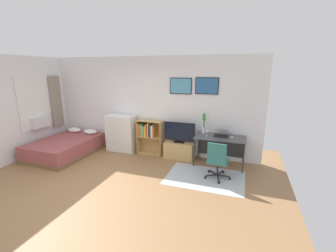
{
  "coord_description": "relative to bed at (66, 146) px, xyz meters",
  "views": [
    {
      "loc": [
        2.56,
        -3.36,
        2.36
      ],
      "look_at": [
        0.87,
        1.5,
        1.05
      ],
      "focal_mm": 24.07,
      "sensor_mm": 36.0,
      "label": 1
    }
  ],
  "objects": [
    {
      "name": "ground_plane",
      "position": [
        2.15,
        -1.39,
        -0.23
      ],
      "size": [
        7.2,
        7.2,
        0.0
      ],
      "primitive_type": "plane",
      "color": "#936B44"
    },
    {
      "name": "wall_back_with_posters",
      "position": [
        2.17,
        1.04,
        1.13
      ],
      "size": [
        6.12,
        0.09,
        2.7
      ],
      "color": "white",
      "rests_on": "ground_plane"
    },
    {
      "name": "area_rug",
      "position": [
        3.99,
        -0.16,
        -0.22
      ],
      "size": [
        1.7,
        1.2,
        0.01
      ],
      "primitive_type": "cube",
      "color": "#B2B7BC",
      "rests_on": "ground_plane"
    },
    {
      "name": "bed",
      "position": [
        0.0,
        0.0,
        0.0
      ],
      "size": [
        1.39,
        1.97,
        0.57
      ],
      "rotation": [
        0.0,
        0.0,
        -0.01
      ],
      "color": "brown",
      "rests_on": "ground_plane"
    },
    {
      "name": "dresser",
      "position": [
        1.35,
        0.76,
        0.31
      ],
      "size": [
        0.84,
        0.46,
        1.07
      ],
      "color": "white",
      "rests_on": "ground_plane"
    },
    {
      "name": "bookshelf",
      "position": [
        2.2,
        0.82,
        0.36
      ],
      "size": [
        0.73,
        0.3,
        0.97
      ],
      "color": "tan",
      "rests_on": "ground_plane"
    },
    {
      "name": "tv_stand",
      "position": [
        3.12,
        0.78,
        -0.0
      ],
      "size": [
        0.79,
        0.41,
        0.45
      ],
      "color": "tan",
      "rests_on": "ground_plane"
    },
    {
      "name": "television",
      "position": [
        3.12,
        0.75,
        0.5
      ],
      "size": [
        0.84,
        0.16,
        0.55
      ],
      "color": "black",
      "rests_on": "tv_stand"
    },
    {
      "name": "desk",
      "position": [
        4.19,
        0.74,
        0.38
      ],
      "size": [
        1.22,
        0.63,
        0.74
      ],
      "color": "#4C4C4F",
      "rests_on": "ground_plane"
    },
    {
      "name": "office_chair",
      "position": [
        4.24,
        -0.14,
        0.23
      ],
      "size": [
        0.57,
        0.58,
        0.86
      ],
      "rotation": [
        0.0,
        0.0,
        -0.08
      ],
      "color": "#232326",
      "rests_on": "ground_plane"
    },
    {
      "name": "laptop",
      "position": [
        4.21,
        0.77,
        0.57
      ],
      "size": [
        0.36,
        0.39,
        0.16
      ],
      "rotation": [
        0.0,
        0.0,
        -0.02
      ],
      "color": "black",
      "rests_on": "desk"
    },
    {
      "name": "computer_mouse",
      "position": [
        4.47,
        0.65,
        0.53
      ],
      "size": [
        0.06,
        0.1,
        0.03
      ],
      "primitive_type": "ellipsoid",
      "color": "silver",
      "rests_on": "desk"
    },
    {
      "name": "bamboo_vase",
      "position": [
        3.74,
        0.85,
        0.78
      ],
      "size": [
        0.09,
        0.11,
        0.53
      ],
      "color": "silver",
      "rests_on": "desk"
    },
    {
      "name": "wine_glass",
      "position": [
        3.87,
        0.62,
        0.65
      ],
      "size": [
        0.07,
        0.07,
        0.18
      ],
      "color": "silver",
      "rests_on": "desk"
    }
  ]
}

